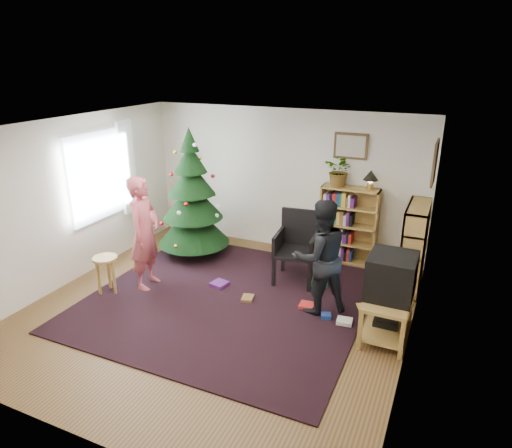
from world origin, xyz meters
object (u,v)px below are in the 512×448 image
at_px(bookshelf_back, 348,224).
at_px(bookshelf_right, 414,246).
at_px(christmas_tree, 192,204).
at_px(person_by_chair, 320,257).
at_px(tv_stand, 387,311).
at_px(potted_plant, 340,171).
at_px(crt_tv, 391,276).
at_px(picture_back, 351,146).
at_px(table_lamp, 371,177).
at_px(picture_right, 435,162).
at_px(armchair, 299,243).
at_px(stool, 106,265).
at_px(person_standing, 144,233).

xyz_separation_m(bookshelf_back, bookshelf_right, (1.11, -0.52, 0.00)).
xyz_separation_m(christmas_tree, person_by_chair, (2.54, -0.93, -0.13)).
bearing_deg(tv_stand, christmas_tree, 162.12).
bearing_deg(potted_plant, crt_tv, -59.01).
xyz_separation_m(picture_back, table_lamp, (0.38, -0.14, -0.43)).
xyz_separation_m(potted_plant, table_lamp, (0.50, 0.00, -0.05)).
relative_size(picture_right, tv_stand, 0.62).
distance_m(christmas_tree, person_by_chair, 2.71).
xyz_separation_m(picture_back, bookshelf_back, (0.08, -0.14, -1.29)).
xyz_separation_m(picture_right, table_lamp, (-0.94, 0.59, -0.43)).
xyz_separation_m(crt_tv, table_lamp, (-0.69, 1.97, 0.70)).
bearing_deg(picture_right, armchair, -167.66).
bearing_deg(tv_stand, bookshelf_right, 85.28).
height_order(crt_tv, stool, crt_tv).
distance_m(bookshelf_back, potted_plant, 0.92).
height_order(tv_stand, person_by_chair, person_by_chair).
bearing_deg(person_standing, table_lamp, -62.35).
bearing_deg(table_lamp, person_by_chair, -98.47).
relative_size(bookshelf_right, person_standing, 0.76).
distance_m(picture_right, armchair, 2.26).
bearing_deg(bookshelf_back, table_lamp, 0.00).
height_order(person_standing, person_by_chair, person_standing).
height_order(christmas_tree, armchair, christmas_tree).
height_order(stool, person_by_chair, person_by_chair).
height_order(tv_stand, stool, stool).
distance_m(picture_right, bookshelf_back, 1.88).
bearing_deg(bookshelf_right, person_by_chair, 139.39).
bearing_deg(armchair, table_lamp, 43.58).
distance_m(bookshelf_back, tv_stand, 2.23).
height_order(picture_right, table_lamp, picture_right).
height_order(tv_stand, potted_plant, potted_plant).
distance_m(person_by_chair, potted_plant, 1.94).
distance_m(picture_right, stool, 4.86).
distance_m(christmas_tree, potted_plant, 2.54).
bearing_deg(person_by_chair, armchair, -93.82).
xyz_separation_m(armchair, stool, (-2.40, -1.60, -0.15)).
height_order(christmas_tree, stool, christmas_tree).
distance_m(christmas_tree, tv_stand, 3.72).
bearing_deg(tv_stand, armchair, 146.80).
bearing_deg(potted_plant, person_standing, -137.55).
relative_size(christmas_tree, bookshelf_right, 1.72).
distance_m(christmas_tree, stool, 1.85).
relative_size(picture_right, christmas_tree, 0.27).
distance_m(person_by_chair, table_lamp, 1.93).
bearing_deg(bookshelf_right, crt_tv, 175.17).
distance_m(picture_right, tv_stand, 2.15).
bearing_deg(table_lamp, tv_stand, -70.77).
bearing_deg(armchair, crt_tv, -39.29).
relative_size(bookshelf_right, crt_tv, 2.14).
relative_size(picture_right, person_by_chair, 0.37).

